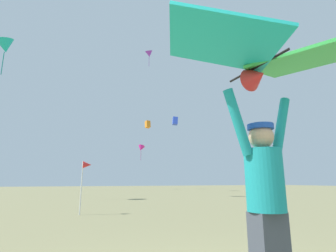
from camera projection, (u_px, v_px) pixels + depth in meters
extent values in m
cylinder|color=teal|center=(264.00, 180.00, 2.33)|extent=(0.36, 0.36, 0.56)
sphere|color=tan|center=(261.00, 137.00, 2.42)|extent=(0.23, 0.23, 0.23)
cylinder|color=#1E47AD|center=(260.00, 127.00, 2.44)|extent=(0.25, 0.25, 0.05)
cylinder|color=teal|center=(281.00, 127.00, 2.55)|extent=(0.28, 0.10, 0.62)
cylinder|color=teal|center=(238.00, 122.00, 2.34)|extent=(0.28, 0.10, 0.62)
cylinder|color=black|center=(256.00, 67.00, 2.57)|extent=(0.06, 0.81, 0.02)
cube|color=green|center=(299.00, 62.00, 2.67)|extent=(1.21, 1.15, 0.23)
cube|color=#19B2AD|center=(223.00, 42.00, 2.29)|extent=(1.18, 1.10, 0.23)
cone|color=red|center=(256.00, 77.00, 2.54)|extent=(0.25, 0.21, 0.24)
cone|color=#DB2393|center=(141.00, 148.00, 35.56)|extent=(1.23, 1.26, 1.13)
cylinder|color=#991867|center=(141.00, 155.00, 35.35)|extent=(0.04, 0.04, 1.29)
cone|color=#19B2AD|center=(5.00, 46.00, 16.14)|extent=(1.38, 1.39, 1.22)
cylinder|color=#117C79|center=(3.00, 63.00, 15.90)|extent=(0.05, 0.05, 1.52)
cone|color=purple|center=(149.00, 54.00, 22.88)|extent=(0.88, 0.85, 0.84)
cylinder|color=#602387|center=(149.00, 61.00, 22.72)|extent=(0.03, 0.03, 0.95)
cube|color=blue|center=(175.00, 121.00, 30.11)|extent=(0.76, 0.75, 0.99)
cube|color=orange|center=(148.00, 124.00, 37.27)|extent=(0.72, 0.90, 1.11)
cylinder|color=silver|center=(81.00, 188.00, 8.60)|extent=(0.04, 0.04, 1.76)
cone|color=red|center=(87.00, 165.00, 8.81)|extent=(0.28, 0.24, 0.24)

